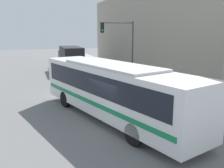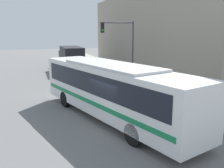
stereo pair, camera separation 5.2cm
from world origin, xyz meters
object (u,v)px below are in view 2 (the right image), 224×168
object	(u,v)px
fire_hydrant	(175,97)
parking_meter	(142,77)
city_bus	(112,87)
delivery_truck	(71,57)
traffic_light_pole	(122,41)

from	to	relation	value
fire_hydrant	parking_meter	world-z (taller)	parking_meter
city_bus	delivery_truck	size ratio (longest dim) A/B	1.61
delivery_truck	traffic_light_pole	xyz separation A→B (m)	(3.41, -9.75, 2.39)
delivery_truck	parking_meter	bearing A→B (deg)	-70.56
delivery_truck	traffic_light_pole	size ratio (longest dim) A/B	1.34
traffic_light_pole	parking_meter	size ratio (longest dim) A/B	4.65
parking_meter	city_bus	bearing A→B (deg)	-126.47
parking_meter	traffic_light_pole	bearing A→B (deg)	110.15
traffic_light_pole	parking_meter	world-z (taller)	traffic_light_pole
city_bus	fire_hydrant	distance (m)	5.30
delivery_truck	parking_meter	xyz separation A→B (m)	(4.33, -12.28, -0.65)
fire_hydrant	traffic_light_pole	xyz separation A→B (m)	(-0.93, 7.98, 3.50)
city_bus	parking_meter	size ratio (longest dim) A/B	10.09
delivery_truck	fire_hydrant	world-z (taller)	delivery_truck
fire_hydrant	delivery_truck	bearing A→B (deg)	103.73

